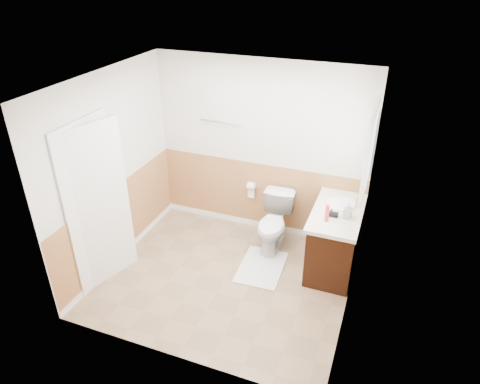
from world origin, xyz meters
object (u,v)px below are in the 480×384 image
at_px(bath_mat, 261,267).
at_px(lotion_bottle, 327,213).
at_px(toilet, 274,224).
at_px(soap_dispenser, 348,211).
at_px(vanity_cabinet, 335,240).

bearing_deg(bath_mat, lotion_bottle, 6.74).
bearing_deg(lotion_bottle, toilet, 151.23).
height_order(lotion_bottle, soap_dispenser, lotion_bottle).
xyz_separation_m(vanity_cabinet, lotion_bottle, (-0.10, -0.29, 0.56)).
bearing_deg(toilet, lotion_bottle, -31.36).
xyz_separation_m(toilet, bath_mat, (0.00, -0.50, -0.37)).
height_order(bath_mat, vanity_cabinet, vanity_cabinet).
relative_size(bath_mat, lotion_bottle, 3.64).
bearing_deg(lotion_bottle, bath_mat, -173.26).
bearing_deg(toilet, vanity_cabinet, -10.81).
xyz_separation_m(bath_mat, soap_dispenser, (0.97, 0.25, 0.94)).
bearing_deg(soap_dispenser, lotion_bottle, -144.41).
xyz_separation_m(toilet, vanity_cabinet, (0.85, -0.12, 0.02)).
distance_m(vanity_cabinet, soap_dispenser, 0.58).
distance_m(toilet, soap_dispenser, 1.16).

